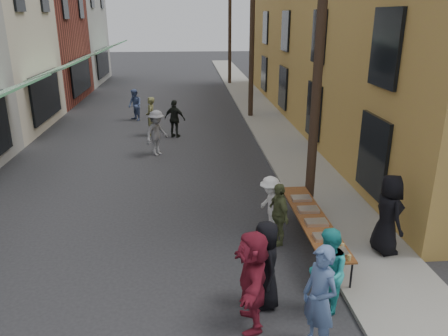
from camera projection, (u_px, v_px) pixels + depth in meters
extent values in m
plane|color=#28282B|center=(150.00, 275.00, 9.44)|extent=(120.00, 120.00, 0.00)
cube|color=gray|center=(263.00, 116.00, 23.91)|extent=(2.20, 60.00, 0.10)
cube|color=maroon|center=(10.00, 37.00, 27.07)|extent=(8.00, 8.00, 8.00)
cube|color=gray|center=(47.00, 25.00, 34.42)|extent=(8.00, 8.00, 9.00)
cube|color=#B49040|center=(390.00, 21.00, 21.80)|extent=(10.00, 28.00, 10.00)
cylinder|color=#2D2116|center=(319.00, 48.00, 11.10)|extent=(0.26, 0.26, 9.00)
cylinder|color=#2D2116|center=(252.00, 31.00, 22.37)|extent=(0.26, 0.26, 9.00)
cylinder|color=#2D2116|center=(230.00, 25.00, 33.65)|extent=(0.26, 0.26, 9.00)
cube|color=#632E17|center=(313.00, 219.00, 10.36)|extent=(0.70, 4.00, 0.04)
cylinder|color=black|center=(323.00, 278.00, 8.70)|extent=(0.04, 0.04, 0.71)
cylinder|color=black|center=(351.00, 277.00, 8.74)|extent=(0.04, 0.04, 0.71)
cylinder|color=black|center=(283.00, 202.00, 12.23)|extent=(0.04, 0.04, 0.71)
cylinder|color=black|center=(303.00, 201.00, 12.28)|extent=(0.04, 0.04, 0.71)
cube|color=maroon|center=(335.00, 252.00, 8.79)|extent=(0.50, 0.33, 0.08)
cube|color=#B2B2B7|center=(325.00, 237.00, 9.40)|extent=(0.50, 0.33, 0.08)
cube|color=tan|center=(316.00, 222.00, 10.06)|extent=(0.50, 0.33, 0.08)
cube|color=#B2B2B7|center=(308.00, 210.00, 10.72)|extent=(0.50, 0.33, 0.08)
cube|color=tan|center=(301.00, 198.00, 11.38)|extent=(0.50, 0.33, 0.08)
cylinder|color=#A57F26|center=(329.00, 261.00, 8.49)|extent=(0.07, 0.07, 0.08)
cylinder|color=#A57F26|center=(327.00, 258.00, 8.59)|extent=(0.07, 0.07, 0.08)
cylinder|color=#A57F26|center=(326.00, 255.00, 8.68)|extent=(0.07, 0.07, 0.08)
cylinder|color=tan|center=(349.00, 258.00, 8.57)|extent=(0.08, 0.08, 0.12)
imported|color=black|center=(266.00, 264.00, 8.21)|extent=(0.69, 0.94, 1.75)
imported|color=#536FA1|center=(320.00, 299.00, 7.09)|extent=(0.71, 0.82, 1.90)
imported|color=#29ACAC|center=(328.00, 272.00, 8.02)|extent=(0.77, 0.92, 1.70)
imported|color=white|center=(270.00, 205.00, 11.00)|extent=(0.74, 1.08, 1.54)
imported|color=#5A643A|center=(278.00, 214.00, 10.48)|extent=(0.58, 0.99, 1.58)
imported|color=maroon|center=(252.00, 280.00, 7.63)|extent=(0.64, 1.76, 1.87)
imported|color=black|center=(388.00, 214.00, 9.88)|extent=(0.68, 0.97, 1.89)
imported|color=gray|center=(157.00, 133.00, 17.18)|extent=(1.24, 1.34, 1.81)
imported|color=black|center=(175.00, 119.00, 19.70)|extent=(1.09, 0.80, 1.71)
imported|color=olive|center=(151.00, 117.00, 19.99)|extent=(0.43, 0.65, 1.79)
imported|color=#4C5F93|center=(135.00, 105.00, 22.88)|extent=(0.98, 1.01, 1.64)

